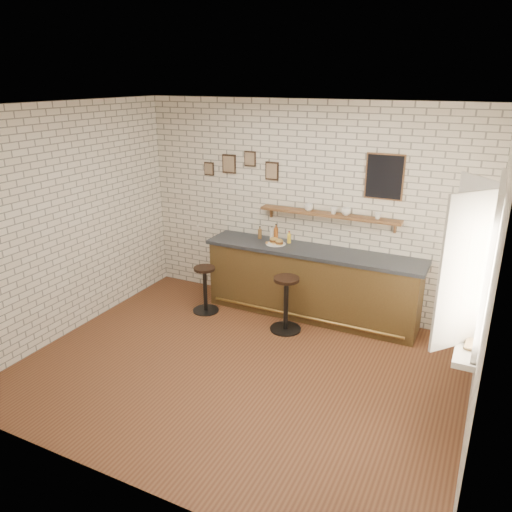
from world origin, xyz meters
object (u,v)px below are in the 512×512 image
Objects in this scene: shelf_cup_a at (309,207)px; shelf_cup_d at (378,216)px; sandwich_plate at (276,244)px; bar_stool_right at (286,302)px; bitters_bottle_white at (272,235)px; shelf_cup_c at (346,212)px; shelf_cup_b at (334,211)px; book_lower at (465,343)px; ciabatta_sandwich at (276,241)px; bitters_bottle_amber at (276,234)px; bar_stool_left at (205,288)px; bitters_bottle_brown at (260,234)px; condiment_bottle_yellow at (289,238)px; bar_counter at (311,283)px; book_upper at (465,343)px.

shelf_cup_a reaches higher than shelf_cup_d.
shelf_cup_a is at bearing 26.87° from sandwich_plate.
bitters_bottle_white is at bearing 127.59° from bar_stool_right.
bitters_bottle_white is at bearing 115.70° from shelf_cup_c.
shelf_cup_b is 0.60m from shelf_cup_d.
shelf_cup_c is 2.64m from book_lower.
ciabatta_sandwich is 1.82× the size of shelf_cup_c.
shelf_cup_a is (-0.00, 0.76, 1.14)m from bar_stool_right.
shelf_cup_c is 1.45× the size of shelf_cup_d.
bitters_bottle_white reaches higher than ciabatta_sandwich.
bar_stool_right is at bearing 172.23° from shelf_cup_b.
bar_stool_left is (-0.82, -0.68, -0.74)m from bitters_bottle_amber.
bitters_bottle_brown is 0.81× the size of book_lower.
shelf_cup_b is 0.75× the size of shelf_cup_c.
shelf_cup_c is (0.54, 0.00, 0.00)m from shelf_cup_a.
ciabatta_sandwich is at bearing -135.24° from condiment_bottle_yellow.
book_lower is at bearing -38.55° from bar_counter.
shelf_cup_c reaches higher than book_upper.
sandwich_plate is at bearing -47.01° from bitters_bottle_white.
bitters_bottle_brown is at bearing 180.00° from condiment_bottle_yellow.
bar_stool_right is at bearing -0.78° from bar_stool_left.
condiment_bottle_yellow is 1.34× the size of shelf_cup_c.
bitters_bottle_amber reaches higher than bar_stool_left.
book_lower is (3.00, -1.82, -0.15)m from bitters_bottle_brown.
bitters_bottle_amber is (-0.06, 0.14, 0.10)m from sandwich_plate.
bar_stool_right is at bearing 157.86° from book_lower.
sandwich_plate is 0.35m from bitters_bottle_brown.
bitters_bottle_white is 0.07m from bitters_bottle_amber.
book_upper is at bearing -18.26° from bar_stool_left.
bar_counter is at bearing 145.65° from book_lower.
bitters_bottle_brown reaches higher than condiment_bottle_yellow.
bitters_bottle_brown is at bearing 156.89° from sandwich_plate.
bar_counter is 13.08× the size of ciabatta_sandwich.
book_lower is 1.07× the size of book_upper.
bitters_bottle_white is at bearing 180.00° from bitters_bottle_amber.
bar_counter is 31.94× the size of shelf_cup_b.
ciabatta_sandwich is 0.94m from bar_stool_right.
bar_counter is 14.70× the size of bitters_bottle_white.
condiment_bottle_yellow is 1.42m from bar_stool_left.
bitters_bottle_brown is 1.13m from bar_stool_left.
ciabatta_sandwich reaches higher than bar_counter.
book_upper is (2.27, -1.92, -0.59)m from shelf_cup_a.
sandwich_plate is 1.60× the size of condiment_bottle_yellow.
shelf_cup_a is (0.73, 0.07, 0.46)m from bitters_bottle_brown.
bitters_bottle_brown is (-0.88, 0.13, 0.58)m from bar_counter.
book_upper is at bearing -64.20° from shelf_cup_a.
bar_counter is at bearing -8.48° from bitters_bottle_brown.
shelf_cup_b reaches higher than bitters_bottle_amber.
bar_counter is 0.76m from sandwich_plate.
shelf_cup_b reaches higher than book_upper.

